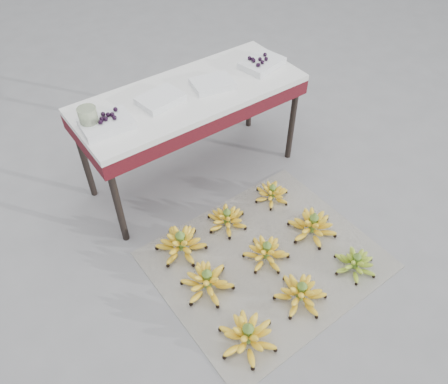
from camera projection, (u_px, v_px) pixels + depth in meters
ground at (266, 269)px, 2.55m from camera, size 60.00×60.00×0.00m
newspaper_mat at (266, 260)px, 2.60m from camera, size 1.27×1.07×0.01m
bunch_front_left at (248, 336)px, 2.19m from camera, size 0.31×0.31×0.19m
bunch_front_center at (301, 293)px, 2.37m from camera, size 0.34×0.34×0.18m
bunch_front_right at (355, 263)px, 2.52m from camera, size 0.30×0.30×0.15m
bunch_mid_left at (207, 281)px, 2.42m from camera, size 0.35×0.35×0.18m
bunch_mid_center at (266, 252)px, 2.56m from camera, size 0.32×0.32×0.17m
bunch_mid_right at (312, 226)px, 2.70m from camera, size 0.31×0.31×0.18m
bunch_back_left at (181, 244)px, 2.60m from camera, size 0.36×0.36×0.19m
bunch_back_center at (227, 219)px, 2.75m from camera, size 0.29×0.29×0.16m
bunch_back_right at (272, 194)px, 2.91m from camera, size 0.31×0.31×0.14m
vendor_table at (191, 102)px, 2.69m from camera, size 1.43×0.57×0.69m
tray_far_left at (107, 123)px, 2.37m from camera, size 0.29×0.22×0.07m
tray_left at (160, 99)px, 2.54m from camera, size 0.28×0.22×0.04m
tray_right at (212, 84)px, 2.66m from camera, size 0.28×0.22×0.04m
tray_far_right at (262, 63)px, 2.83m from camera, size 0.31×0.25×0.07m
glass_jar at (89, 118)px, 2.33m from camera, size 0.13×0.13×0.13m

